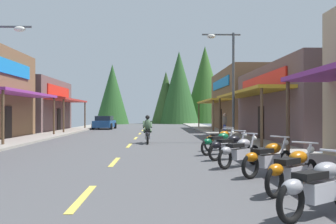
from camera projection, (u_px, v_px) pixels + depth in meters
The scene contains 19 objects.
ground at pixel (134, 141), 23.23m from camera, with size 10.75×77.99×0.10m, color #4C4C4F.
sidewalk_left at pixel (27, 139), 23.05m from camera, with size 2.45×77.99×0.12m, color gray.
sidewalk_right at pixel (240, 139), 23.41m from camera, with size 2.45×77.99×0.12m, color #9E9991.
centerline_dashes at pixel (138, 136), 27.97m from camera, with size 0.16×56.05×0.01m.
storefront_left_far at pixel (20, 105), 34.93m from camera, with size 8.96×10.43×4.80m.
storefront_right_middle at pixel (320, 103), 23.01m from camera, with size 9.11×13.23×4.53m.
storefront_right_far at pixel (261, 100), 37.78m from camera, with size 9.96×13.02×5.95m.
streetlamp_right at pixel (227, 71), 21.27m from camera, with size 2.19×0.30×6.25m.
motorcycle_parked_right_0 at pixel (318, 186), 6.03m from camera, with size 1.83×1.28×1.04m.
motorcycle_parked_right_1 at pixel (293, 169), 7.81m from camera, with size 1.66×1.50×1.04m.
motorcycle_parked_right_2 at pixel (268, 158), 9.90m from camera, with size 1.77×1.37×1.04m.
motorcycle_parked_right_3 at pixel (239, 151), 11.57m from camera, with size 1.66×1.51×1.04m.
motorcycle_parked_right_4 at pixel (230, 146), 13.45m from camera, with size 1.80×1.33×1.04m.
motorcycle_parked_right_5 at pixel (219, 142), 15.11m from camera, with size 1.74×1.40×1.04m.
motorcycle_parked_right_6 at pixel (221, 139), 16.86m from camera, with size 1.76×1.38×1.04m.
rider_cruising_lead at pixel (148, 132), 20.68m from camera, with size 0.60×2.14×1.57m.
pedestrian_browsing at pixel (225, 123), 27.09m from camera, with size 0.35×0.55×1.68m.
parked_car_curbside at pixel (105, 123), 39.70m from camera, with size 2.19×4.36×1.40m.
treeline_backdrop at pixel (180, 88), 62.51m from camera, with size 21.76×11.69×13.38m.
Camera 1 is at (1.47, 0.71, 1.66)m, focal length 40.07 mm.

